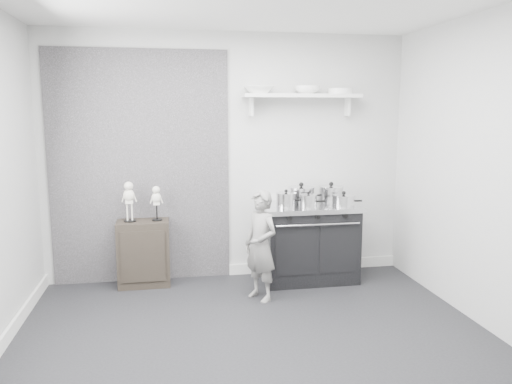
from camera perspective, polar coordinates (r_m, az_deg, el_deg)
ground at (r=4.17m, az=0.16°, el=-17.19°), size 4.00×4.00×0.00m
room_shell at (r=3.87m, az=-1.53°, el=6.00°), size 4.02×3.62×2.71m
wall_shelf at (r=5.55m, az=5.27°, el=10.79°), size 1.30×0.26×0.24m
stove at (r=5.56m, az=6.08°, el=-5.71°), size 1.06×0.66×0.85m
side_cabinet at (r=5.50m, az=-12.70°, el=-6.84°), size 0.54×0.32×0.71m
child at (r=4.93m, az=0.55°, el=-6.15°), size 0.44×0.48×1.10m
pot_front_left at (r=5.29m, az=3.46°, el=-0.90°), size 0.30×0.21×0.19m
pot_back_left at (r=5.53m, az=5.19°, el=-0.33°), size 0.38×0.29×0.23m
pot_back_right at (r=5.63m, az=8.57°, el=-0.23°), size 0.37×0.28×0.23m
pot_front_right at (r=5.41m, az=9.98°, el=-0.97°), size 0.33×0.24×0.17m
pot_front_center at (r=5.29m, az=6.01°, el=-1.03°), size 0.27×0.18×0.17m
skeleton_full at (r=5.38m, az=-14.31°, el=-0.73°), size 0.14×0.09×0.49m
skeleton_torso at (r=5.37m, az=-11.31°, el=-0.98°), size 0.12×0.08×0.43m
bowl_large at (r=5.44m, az=0.36°, el=11.60°), size 0.32×0.32×0.08m
bowl_small at (r=5.56m, az=5.91°, el=11.53°), size 0.27×0.27×0.08m
plate_stack at (r=5.68m, az=9.62°, el=11.29°), size 0.28×0.28×0.06m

